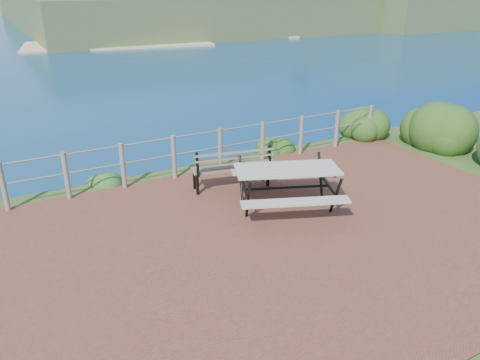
% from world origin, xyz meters
% --- Properties ---
extents(ground, '(10.00, 7.00, 0.12)m').
position_xyz_m(ground, '(0.00, 0.00, 0.00)').
color(ground, brown).
rests_on(ground, ground).
extents(safety_railing, '(9.40, 0.10, 1.00)m').
position_xyz_m(safety_railing, '(0.00, 3.35, 0.57)').
color(safety_railing, '#6B5B4C').
rests_on(safety_railing, ground).
extents(picnic_table, '(2.13, 1.61, 0.83)m').
position_xyz_m(picnic_table, '(0.22, 0.89, 0.53)').
color(picnic_table, gray).
rests_on(picnic_table, ground).
extents(park_bench, '(1.73, 0.75, 0.95)m').
position_xyz_m(park_bench, '(-0.27, 2.28, 0.62)').
color(park_bench, brown).
rests_on(park_bench, ground).
extents(shrub_right_front, '(1.49, 1.49, 2.12)m').
position_xyz_m(shrub_right_front, '(5.70, 2.11, 0.00)').
color(shrub_right_front, '#204314').
rests_on(shrub_right_front, ground).
extents(shrub_right_edge, '(1.00, 1.00, 1.42)m').
position_xyz_m(shrub_right_edge, '(4.72, 3.66, 0.00)').
color(shrub_right_edge, '#204314').
rests_on(shrub_right_edge, ground).
extents(shrub_lip_west, '(0.71, 0.71, 0.43)m').
position_xyz_m(shrub_lip_west, '(-2.57, 3.83, 0.00)').
color(shrub_lip_west, '#215825').
rests_on(shrub_lip_west, ground).
extents(shrub_lip_east, '(0.79, 0.79, 0.54)m').
position_xyz_m(shrub_lip_east, '(1.92, 3.94, 0.00)').
color(shrub_lip_east, '#204314').
rests_on(shrub_lip_east, ground).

